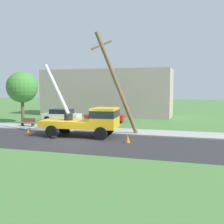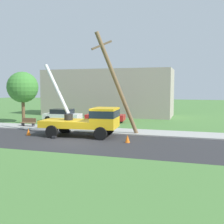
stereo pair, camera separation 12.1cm
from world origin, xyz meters
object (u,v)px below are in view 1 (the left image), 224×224
at_px(leaning_utility_pole, 117,84).
at_px(traffic_cone_behind, 28,132).
at_px(parked_sedan_white, 62,115).
at_px(traffic_cone_ahead, 128,139).
at_px(roadside_tree_near, 22,87).
at_px(parked_sedan_red, 105,116).
at_px(utility_truck, 89,119).
at_px(park_bench, 28,123).

distance_m(leaning_utility_pole, traffic_cone_behind, 8.36).
bearing_deg(traffic_cone_behind, parked_sedan_white, 100.64).
xyz_separation_m(leaning_utility_pole, traffic_cone_ahead, (1.48, -2.38, -3.98)).
xyz_separation_m(traffic_cone_ahead, roadside_tree_near, (-13.64, 6.98, 3.68)).
distance_m(parked_sedan_white, parked_sedan_red, 5.23).
relative_size(utility_truck, parked_sedan_white, 1.55).
relative_size(traffic_cone_behind, parked_sedan_red, 0.12).
relative_size(leaning_utility_pole, park_bench, 5.22).
height_order(parked_sedan_red, roadside_tree_near, roadside_tree_near).
bearing_deg(traffic_cone_behind, utility_truck, 10.54).
bearing_deg(traffic_cone_ahead, park_bench, 158.55).
xyz_separation_m(traffic_cone_behind, park_bench, (-2.71, 3.97, 0.18)).
height_order(traffic_cone_behind, park_bench, park_bench).
bearing_deg(parked_sedan_red, park_bench, -136.17).
bearing_deg(traffic_cone_ahead, parked_sedan_red, 116.41).
distance_m(traffic_cone_behind, parked_sedan_red, 10.47).
bearing_deg(traffic_cone_ahead, utility_truck, 158.17).
bearing_deg(park_bench, traffic_cone_ahead, -21.45).
distance_m(utility_truck, traffic_cone_behind, 5.28).
bearing_deg(traffic_cone_ahead, traffic_cone_behind, 176.95).
height_order(leaning_utility_pole, park_bench, leaning_utility_pole).
xyz_separation_m(leaning_utility_pole, parked_sedan_red, (-3.65, 7.95, -3.55)).
xyz_separation_m(parked_sedan_white, roadside_tree_near, (-3.29, -2.92, 3.25)).
xyz_separation_m(leaning_utility_pole, park_bench, (-9.80, 2.05, -3.80)).
xyz_separation_m(traffic_cone_ahead, parked_sedan_white, (-10.35, 9.90, 0.43)).
relative_size(utility_truck, traffic_cone_behind, 12.36).
bearing_deg(roadside_tree_near, traffic_cone_behind, -52.19).
bearing_deg(utility_truck, roadside_tree_near, 151.17).
distance_m(traffic_cone_behind, park_bench, 4.81).
xyz_separation_m(utility_truck, leaning_utility_pole, (2.02, 0.98, 2.86)).
distance_m(leaning_utility_pole, parked_sedan_white, 12.15).
xyz_separation_m(utility_truck, roadside_tree_near, (-10.14, 5.58, 2.55)).
bearing_deg(leaning_utility_pole, roadside_tree_near, 159.29).
xyz_separation_m(leaning_utility_pole, traffic_cone_behind, (-7.09, -1.93, -3.98)).
height_order(utility_truck, leaning_utility_pole, leaning_utility_pole).
bearing_deg(parked_sedan_white, leaning_utility_pole, -40.28).
height_order(traffic_cone_behind, parked_sedan_white, parked_sedan_white).
height_order(leaning_utility_pole, traffic_cone_ahead, leaning_utility_pole).
xyz_separation_m(traffic_cone_behind, parked_sedan_red, (3.44, 9.88, 0.43)).
distance_m(parked_sedan_red, roadside_tree_near, 9.70).
relative_size(traffic_cone_ahead, roadside_tree_near, 0.10).
bearing_deg(parked_sedan_white, utility_truck, -51.13).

